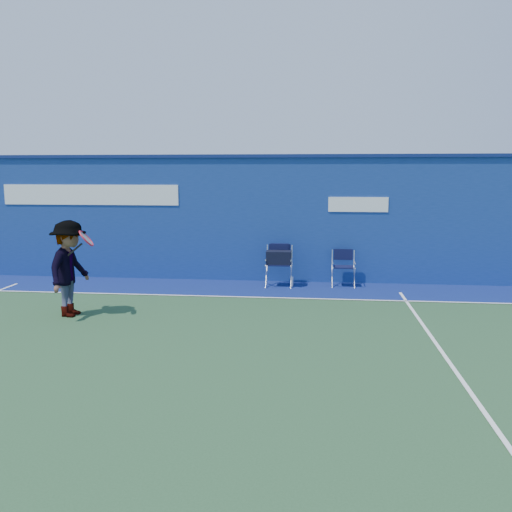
# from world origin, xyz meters

# --- Properties ---
(ground) EXTENTS (80.00, 80.00, 0.00)m
(ground) POSITION_xyz_m (0.00, 0.00, 0.00)
(ground) COLOR #274929
(ground) RESTS_ON ground
(stadium_wall) EXTENTS (24.00, 0.50, 3.08)m
(stadium_wall) POSITION_xyz_m (-0.00, 5.20, 1.55)
(stadium_wall) COLOR navy
(stadium_wall) RESTS_ON ground
(out_of_bounds_strip) EXTENTS (24.00, 1.80, 0.01)m
(out_of_bounds_strip) POSITION_xyz_m (0.00, 4.10, 0.00)
(out_of_bounds_strip) COLOR navy
(out_of_bounds_strip) RESTS_ON ground
(court_lines) EXTENTS (24.00, 12.00, 0.01)m
(court_lines) POSITION_xyz_m (0.00, 0.60, 0.01)
(court_lines) COLOR white
(court_lines) RESTS_ON out_of_bounds_strip
(directors_chair_left) EXTENTS (0.58, 0.54, 0.98)m
(directors_chair_left) POSITION_xyz_m (1.77, 4.42, 0.42)
(directors_chair_left) COLOR silver
(directors_chair_left) RESTS_ON ground
(directors_chair_right) EXTENTS (0.51, 0.46, 0.86)m
(directors_chair_right) POSITION_xyz_m (3.27, 4.59, 0.27)
(directors_chair_right) COLOR silver
(directors_chair_right) RESTS_ON ground
(water_bottle) EXTENTS (0.07, 0.07, 0.23)m
(water_bottle) POSITION_xyz_m (2.07, 4.44, 0.12)
(water_bottle) COLOR silver
(water_bottle) RESTS_ON ground
(tennis_player) EXTENTS (0.95, 1.20, 1.79)m
(tennis_player) POSITION_xyz_m (-1.92, 1.41, 0.90)
(tennis_player) COLOR #EA4738
(tennis_player) RESTS_ON ground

